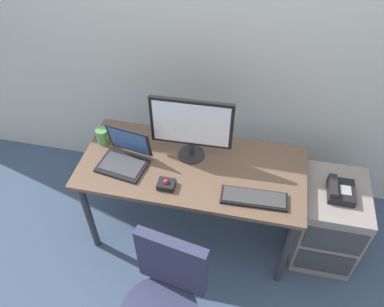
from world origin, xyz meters
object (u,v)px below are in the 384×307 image
object	(u,v)px
file_cabinet	(327,221)
keyboard	(254,198)
monitor_main	(191,126)
laptop	(125,156)
coffee_mug	(103,136)
desk_phone	(340,191)
trackball_mouse	(166,184)

from	to	relation	value
file_cabinet	keyboard	bearing A→B (deg)	-155.70
file_cabinet	monitor_main	world-z (taller)	monitor_main
laptop	coffee_mug	distance (m)	0.27
file_cabinet	laptop	world-z (taller)	laptop
file_cabinet	laptop	size ratio (longest dim) A/B	1.89
desk_phone	trackball_mouse	bearing A→B (deg)	-167.43
desk_phone	keyboard	size ratio (longest dim) A/B	0.48
file_cabinet	laptop	distance (m)	1.51
trackball_mouse	keyboard	bearing A→B (deg)	1.25
file_cabinet	monitor_main	distance (m)	1.22
keyboard	trackball_mouse	world-z (taller)	trackball_mouse
coffee_mug	laptop	bearing A→B (deg)	-36.69
desk_phone	trackball_mouse	xyz separation A→B (m)	(-1.10, -0.24, 0.08)
monitor_main	coffee_mug	world-z (taller)	monitor_main
file_cabinet	desk_phone	xyz separation A→B (m)	(-0.01, -0.02, 0.36)
file_cabinet	coffee_mug	size ratio (longest dim) A/B	5.80
desk_phone	coffee_mug	xyz separation A→B (m)	(-1.63, 0.07, 0.11)
desk_phone	laptop	xyz separation A→B (m)	(-1.42, -0.09, 0.11)
coffee_mug	file_cabinet	bearing A→B (deg)	-1.69
monitor_main	laptop	world-z (taller)	monitor_main
keyboard	coffee_mug	xyz separation A→B (m)	(-1.09, 0.30, 0.04)
keyboard	laptop	size ratio (longest dim) A/B	1.20
coffee_mug	monitor_main	bearing A→B (deg)	-0.25
trackball_mouse	laptop	bearing A→B (deg)	155.07
keyboard	coffee_mug	world-z (taller)	coffee_mug
monitor_main	keyboard	xyz separation A→B (m)	(0.46, -0.29, -0.25)
file_cabinet	keyboard	distance (m)	0.74
file_cabinet	monitor_main	bearing A→B (deg)	177.40
trackball_mouse	coffee_mug	xyz separation A→B (m)	(-0.54, 0.31, 0.03)
file_cabinet	trackball_mouse	bearing A→B (deg)	-166.71
file_cabinet	trackball_mouse	xyz separation A→B (m)	(-1.10, -0.26, 0.44)
keyboard	coffee_mug	bearing A→B (deg)	164.75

